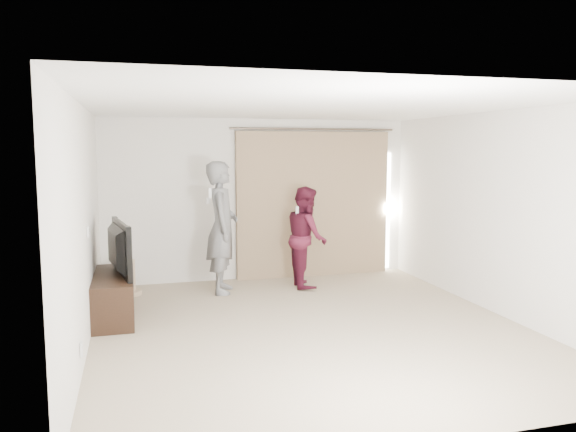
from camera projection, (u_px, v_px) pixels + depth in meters
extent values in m
plane|color=tan|center=(311.00, 328.00, 6.66)|extent=(5.50, 5.50, 0.00)
cube|color=silver|center=(260.00, 199.00, 9.14)|extent=(5.00, 0.04, 2.60)
cube|color=silver|center=(83.00, 228.00, 5.84)|extent=(0.04, 5.50, 2.60)
cube|color=silver|center=(88.00, 232.00, 6.24)|extent=(0.02, 0.08, 0.12)
cube|color=silver|center=(81.00, 350.00, 5.11)|extent=(0.02, 0.08, 0.12)
cube|color=white|center=(312.00, 106.00, 6.35)|extent=(5.00, 5.50, 0.01)
cube|color=#927B5A|center=(314.00, 204.00, 9.32)|extent=(2.60, 0.10, 2.40)
cylinder|color=brown|center=(314.00, 129.00, 9.17)|extent=(2.80, 0.03, 0.03)
cube|color=white|center=(387.00, 211.00, 9.73)|extent=(0.08, 0.04, 2.00)
cube|color=black|center=(114.00, 296.00, 7.05)|extent=(0.49, 1.43, 0.55)
imported|color=black|center=(112.00, 248.00, 6.98)|extent=(0.35, 1.17, 0.67)
cylinder|color=tan|center=(128.00, 292.00, 8.19)|extent=(0.38, 0.38, 0.06)
cylinder|color=tan|center=(128.00, 275.00, 8.16)|extent=(0.21, 0.21, 0.45)
imported|color=slate|center=(222.00, 227.00, 8.24)|extent=(0.60, 0.79, 1.94)
cube|color=silver|center=(210.00, 193.00, 8.04)|extent=(0.04, 0.04, 0.14)
cube|color=silver|center=(208.00, 201.00, 8.27)|extent=(0.05, 0.05, 0.09)
imported|color=#4E1426|center=(306.00, 237.00, 8.63)|extent=(0.65, 0.80, 1.55)
cube|color=silver|center=(297.00, 211.00, 8.44)|extent=(0.04, 0.04, 0.14)
cube|color=silver|center=(293.00, 216.00, 8.66)|extent=(0.05, 0.05, 0.09)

